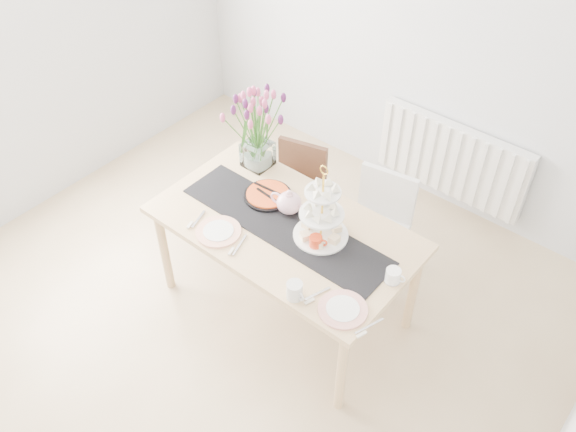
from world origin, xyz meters
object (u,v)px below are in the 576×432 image
Objects in this scene: radiator at (451,159)px; plate_right at (343,309)px; chair_brown at (297,186)px; cream_jug at (393,276)px; chair_white at (379,219)px; dining_table at (285,235)px; tulip_vase at (256,121)px; cake_stand at (321,220)px; mug_orange at (316,243)px; mug_white at (295,290)px; plate_left at (218,232)px; tart_tin at (268,195)px; teapot at (289,203)px.

plate_right reaches higher than radiator.
plate_right is (1.05, -0.92, 0.33)m from chair_brown.
chair_white is at bearing 119.30° from cream_jug.
chair_brown is (-0.72, -0.97, -0.02)m from radiator.
radiator is 1.65m from dining_table.
cake_stand is at bearing -20.50° from tulip_vase.
cream_jug is 0.35m from plate_right.
chair_white is at bearing 55.06° from mug_orange.
tulip_vase is 1.37m from plate_right.
tulip_vase is 6.09× the size of mug_white.
chair_brown is at bearing 70.11° from tulip_vase.
cake_stand is at bearing 170.51° from cream_jug.
plate_left is at bearing -127.68° from chair_white.
radiator is 1.61m from tart_tin.
teapot reaches higher than mug_orange.
tulip_vase is (-0.51, 0.34, 0.43)m from dining_table.
teapot is 0.67m from mug_white.
tulip_vase is at bearing 119.91° from mug_orange.
plate_right is at bearing -25.48° from tart_tin.
cream_jug reaches higher than dining_table.
chair_white is (-0.05, -0.92, 0.01)m from radiator.
cream_jug reaches higher than radiator.
mug_white is (0.13, -1.07, 0.34)m from chair_white.
plate_left is (0.25, -0.64, -0.35)m from tulip_vase.
teapot reaches higher than dining_table.
cake_stand is at bearing -102.81° from chair_white.
mug_white is at bearing -38.98° from tart_tin.
radiator is 4.86× the size of teapot.
tulip_vase is at bearing 111.52° from plate_left.
radiator is at bearing 77.48° from chair_white.
tulip_vase reaches higher than tart_tin.
radiator is 4.53× the size of plate_right.
chair_white reaches higher than chair_brown.
chair_white is 0.75m from teapot.
dining_table is 0.79m from chair_brown.
radiator is 2.51× the size of cake_stand.
tart_tin is at bearing 152.19° from dining_table.
chair_white is at bearing -10.41° from chair_brown.
cake_stand is at bearing -93.26° from radiator.
plate_right is (0.33, -1.90, 0.31)m from radiator.
plate_right is (-0.09, -0.34, -0.04)m from cream_jug.
teapot is 0.46m from plate_left.
chair_white is 9.50× the size of cream_jug.
tart_tin is (0.27, -0.21, -0.34)m from tulip_vase.
tart_tin is (-0.51, -0.55, 0.30)m from chair_white.
teapot is at bearing -70.51° from chair_brown.
mug_orange is (0.77, -0.37, -0.31)m from tulip_vase.
radiator is at bearing 69.32° from tart_tin.
mug_white is at bearing -66.55° from chair_brown.
tulip_vase is at bearing 142.04° from tart_tin.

